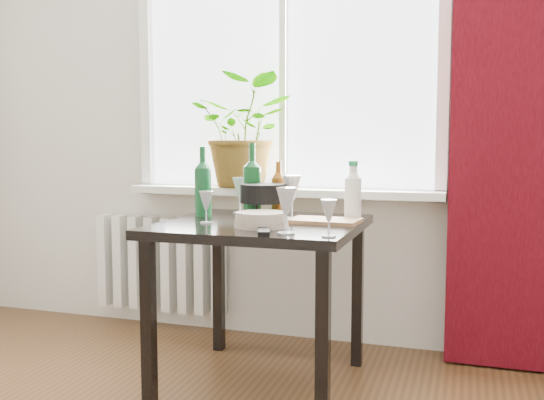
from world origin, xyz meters
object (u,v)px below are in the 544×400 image
(radiator, at_px, (160,264))
(tv_remote, at_px, (263,231))
(potted_plant, at_px, (246,132))
(cutting_board, at_px, (325,221))
(cleaning_bottle, at_px, (353,191))
(wineglass_front_right, at_px, (286,210))
(table, at_px, (262,242))
(fondue_pot, at_px, (263,202))
(plate_stack, at_px, (261,220))
(wine_bottle_right, at_px, (252,180))
(bottle_amber, at_px, (278,189))
(wineglass_far_right, at_px, (329,218))
(wine_bottle_left, at_px, (203,181))
(wineglass_back_left, at_px, (240,195))
(wineglass_back_center, at_px, (292,197))
(wineglass_front_left, at_px, (206,207))

(radiator, bearing_deg, tv_remote, -44.60)
(potted_plant, xyz_separation_m, cutting_board, (0.57, -0.56, -0.40))
(cleaning_bottle, height_order, cutting_board, cleaning_bottle)
(potted_plant, distance_m, wineglass_front_right, 1.10)
(table, xyz_separation_m, fondue_pot, (-0.01, 0.06, 0.17))
(potted_plant, distance_m, plate_stack, 0.93)
(cutting_board, bearing_deg, wine_bottle_right, 167.76)
(table, distance_m, cutting_board, 0.29)
(bottle_amber, xyz_separation_m, wineglass_far_right, (0.36, -0.52, -0.06))
(wine_bottle_left, xyz_separation_m, wineglass_front_right, (0.54, -0.43, -0.08))
(potted_plant, relative_size, wineglass_back_left, 3.35)
(wineglass_front_right, relative_size, wineglass_far_right, 1.28)
(cleaning_bottle, relative_size, fondue_pot, 1.10)
(radiator, height_order, table, table)
(wineglass_back_center, bearing_deg, potted_plant, 130.00)
(bottle_amber, xyz_separation_m, wineglass_back_left, (-0.23, 0.09, -0.04))
(bottle_amber, xyz_separation_m, cutting_board, (0.25, -0.13, -0.13))
(radiator, bearing_deg, fondue_pot, -34.20)
(wineglass_back_left, xyz_separation_m, fondue_pot, (0.19, -0.22, -0.01))
(wineglass_front_right, xyz_separation_m, wineglass_back_left, (-0.41, 0.59, -0.00))
(radiator, distance_m, cutting_board, 1.31)
(potted_plant, relative_size, wineglass_back_center, 2.93)
(wineglass_back_left, bearing_deg, wineglass_front_right, -54.88)
(wineglass_far_right, distance_m, plate_stack, 0.37)
(wine_bottle_left, height_order, wineglass_back_left, wine_bottle_left)
(cleaning_bottle, distance_m, wineglass_back_left, 0.59)
(wineglass_far_right, bearing_deg, table, 138.17)
(table, relative_size, wineglass_back_left, 4.69)
(bottle_amber, relative_size, wineglass_front_left, 1.88)
(wineglass_back_center, bearing_deg, bottle_amber, 145.50)
(wineglass_back_left, bearing_deg, tv_remote, -61.43)
(plate_stack, bearing_deg, wine_bottle_left, 144.55)
(tv_remote, bearing_deg, potted_plant, 94.40)
(table, distance_m, wine_bottle_right, 0.31)
(plate_stack, distance_m, fondue_pot, 0.24)
(fondue_pot, bearing_deg, cutting_board, 13.51)
(wine_bottle_left, height_order, cleaning_bottle, wine_bottle_left)
(tv_remote, bearing_deg, plate_stack, 91.93)
(plate_stack, height_order, tv_remote, plate_stack)
(wineglass_far_right, relative_size, wineglass_back_center, 0.69)
(radiator, distance_m, cleaning_bottle, 1.38)
(wineglass_back_center, bearing_deg, cleaning_bottle, 12.85)
(bottle_amber, relative_size, wineglass_front_right, 1.47)
(wine_bottle_left, distance_m, wineglass_front_right, 0.69)
(potted_plant, height_order, wineglass_front_right, potted_plant)
(radiator, bearing_deg, cleaning_bottle, -19.77)
(wineglass_back_center, bearing_deg, wineglass_front_left, -140.56)
(cutting_board, bearing_deg, wineglass_back_center, 156.24)
(radiator, height_order, tv_remote, tv_remote)
(cleaning_bottle, distance_m, wineglass_front_right, 0.53)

